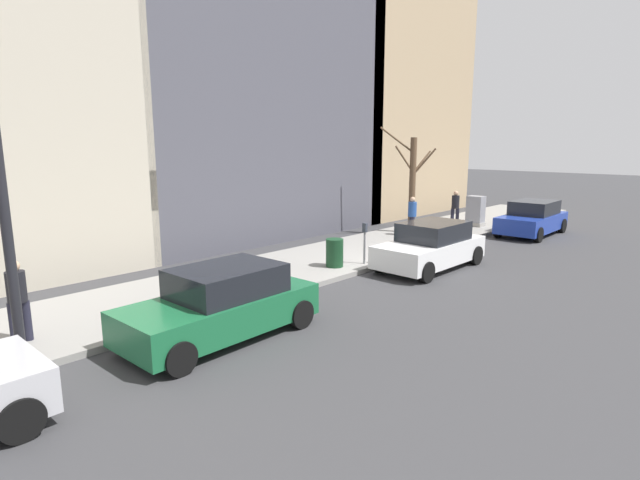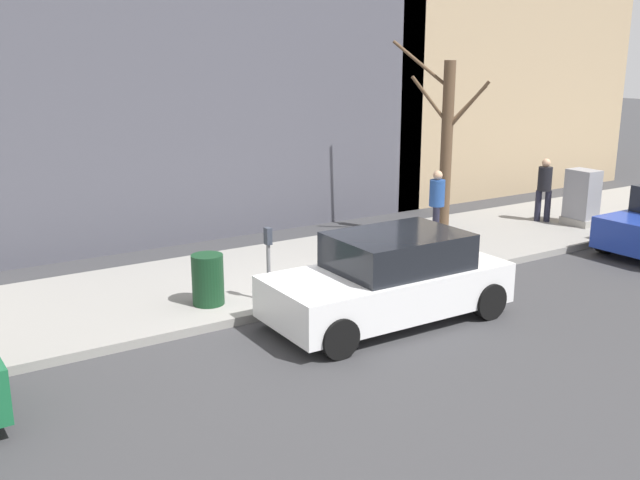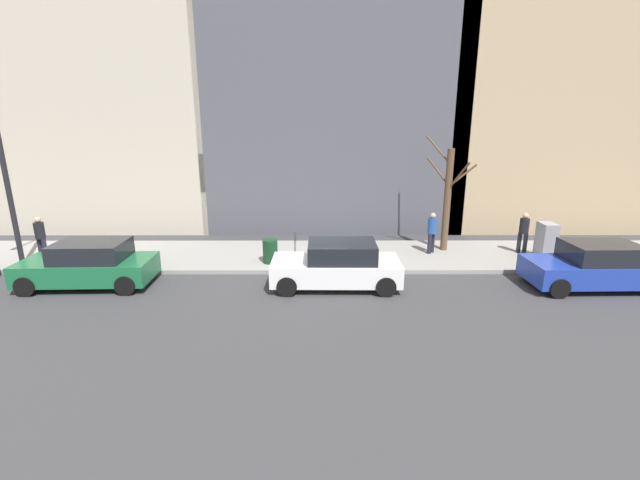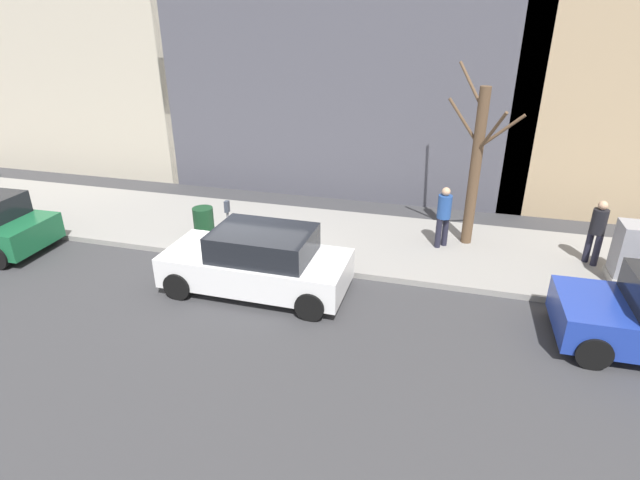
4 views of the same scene
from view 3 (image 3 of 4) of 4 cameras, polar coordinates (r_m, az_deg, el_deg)
ground_plane at (r=15.43m, az=-0.72°, el=-4.60°), size 120.00×120.00×0.00m
sidewalk at (r=17.30m, az=-0.65°, el=-2.09°), size 4.00×36.00×0.15m
parked_car_blue at (r=16.65m, az=32.79°, el=-2.96°), size 1.99×4.23×1.52m
parked_car_white at (r=14.12m, az=2.32°, el=-3.38°), size 1.95×4.22×1.52m
parked_car_green at (r=16.10m, az=-28.46°, el=-2.91°), size 2.03×4.25×1.52m
parking_meter at (r=15.57m, az=-3.33°, el=-0.64°), size 0.14×0.10×1.35m
utility_box at (r=18.58m, az=27.90°, el=-0.21°), size 0.83×0.61×1.43m
bare_tree at (r=18.11m, az=16.62°, el=5.51°), size 2.16×1.86×4.61m
trash_bin at (r=16.19m, az=-6.65°, el=-1.48°), size 0.56×0.56×0.90m
pedestrian_near_meter at (r=18.96m, az=25.52°, el=1.12°), size 0.36×0.36×1.66m
pedestrian_midblock at (r=17.73m, az=14.70°, el=1.23°), size 0.36×0.36×1.66m
pedestrian_far_corner at (r=19.64m, az=-33.25°, el=0.53°), size 0.36×0.39×1.66m
office_block_center at (r=26.86m, az=1.44°, el=27.84°), size 12.47×12.47×22.09m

